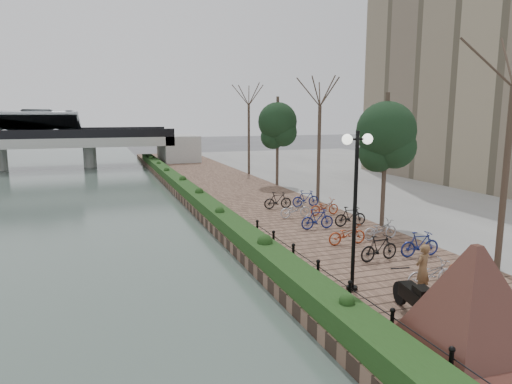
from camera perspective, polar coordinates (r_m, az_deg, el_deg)
name	(u,v)px	position (r m, az deg, el deg)	size (l,w,h in m)	color
ground	(322,347)	(12.67, 8.20, -18.58)	(220.00, 220.00, 0.00)	#59595B
promenade	(251,204)	(29.44, -0.58, -1.51)	(8.00, 75.00, 0.50)	brown
inland_pavement	(450,190)	(37.67, 23.13, 0.18)	(24.00, 75.00, 0.50)	gray
hedge	(191,192)	(30.86, -8.08, -0.04)	(1.10, 56.00, 0.60)	#1C3613
chain_fence	(333,283)	(14.53, 9.58, -11.11)	(0.10, 14.10, 0.70)	black
granite_monument	(473,298)	(11.87, 25.49, -11.91)	(4.93, 4.93, 2.57)	#471F1E
lamppost	(356,177)	(14.18, 12.40, 1.81)	(1.02, 0.32, 4.99)	black
motorcycle	(413,296)	(13.53, 18.98, -12.14)	(0.57, 1.81, 1.13)	black
pedestrian	(423,269)	(15.09, 20.11, -9.02)	(0.58, 0.38, 1.58)	brown
bicycle_parking	(349,225)	(21.38, 11.58, -4.03)	(2.40, 14.69, 1.00)	#B7B7BC
street_trees	(346,155)	(26.24, 11.17, 4.52)	(3.20, 37.12, 6.80)	#3C2D23
bridge	(5,139)	(55.66, -28.90, 5.84)	(36.00, 10.77, 6.50)	#ADACA7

